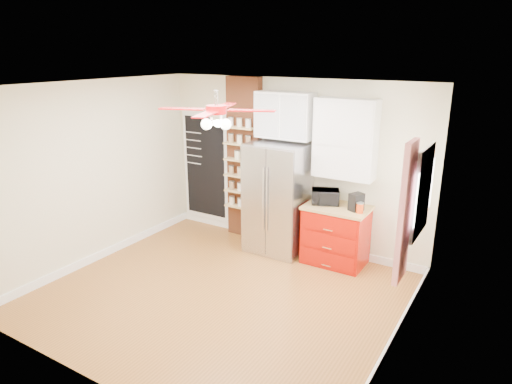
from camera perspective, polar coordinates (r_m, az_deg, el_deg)
The scene contains 21 objects.
floor at distance 6.21m, azimuth -4.39°, elevation -12.62°, with size 4.50×4.50×0.00m, color brown.
ceiling at distance 5.40m, azimuth -5.05°, elevation 13.06°, with size 4.50×4.50×0.00m, color white.
wall_back at distance 7.31m, azimuth 4.51°, elevation 3.45°, with size 4.50×0.02×2.70m, color beige.
wall_front at distance 4.32m, azimuth -20.53°, elevation -7.68°, with size 4.50×0.02×2.70m, color beige.
wall_left at distance 7.17m, azimuth -19.46°, elevation 2.23°, with size 0.02×4.00×2.70m, color beige.
wall_right at distance 4.77m, azimuth 17.88°, elevation -4.99°, with size 0.02×4.00×2.70m, color beige.
chalkboard at distance 8.22m, azimuth -6.28°, elevation 3.17°, with size 0.95×0.05×1.95m.
brick_pillar at distance 7.65m, azimuth -1.46°, elevation 4.13°, with size 0.60×0.16×2.70m, color brown.
fridge at distance 7.15m, azimuth 2.72°, elevation -0.80°, with size 0.90×0.70×1.75m, color silver.
upper_glass_cabinet at distance 7.03m, azimuth 3.64°, elevation 9.56°, with size 0.90×0.35×0.70m, color white.
red_cabinet at distance 6.96m, azimuth 9.93°, elevation -5.28°, with size 0.94×0.64×0.90m.
upper_shelf_unit at distance 6.71m, azimuth 11.10°, elevation 6.52°, with size 0.90×0.30×1.15m, color white.
window at distance 5.55m, azimuth 20.13°, elevation 0.07°, with size 0.04×0.75×1.05m, color white.
curtain at distance 5.08m, azimuth 18.18°, elevation -2.49°, with size 0.06×0.40×1.55m, color red.
ceiling_fan at distance 5.43m, azimuth -4.98°, elevation 10.16°, with size 1.40×1.40×0.44m.
toaster_oven at distance 6.85m, azimuth 8.64°, elevation -0.59°, with size 0.40×0.27×0.22m, color black.
coffee_maker at distance 6.65m, azimuth 12.43°, elevation -1.22°, with size 0.14×0.20×0.25m, color black.
canister_left at distance 6.58m, azimuth 12.84°, elevation -1.99°, with size 0.10×0.10×0.14m, color #BA340A.
canister_right at distance 6.70m, azimuth 12.82°, elevation -1.64°, with size 0.10×0.10×0.13m, color red.
pantry_jar_oats at distance 7.54m, azimuth -2.33°, elevation 4.62°, with size 0.10×0.10×0.13m, color beige.
pantry_jar_beans at distance 7.51m, azimuth -1.57°, elevation 4.59°, with size 0.08×0.08×0.14m, color brown.
Camera 1 is at (3.18, -4.35, 3.09)m, focal length 32.00 mm.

